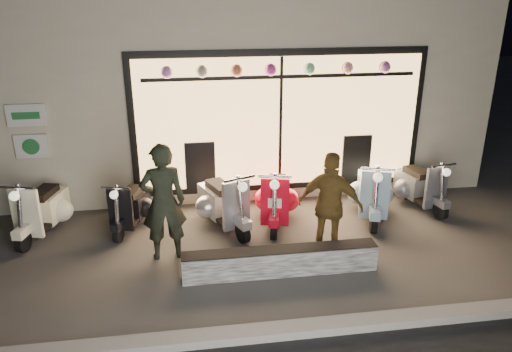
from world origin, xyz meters
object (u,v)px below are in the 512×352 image
at_px(scooter_red, 276,197).
at_px(woman, 331,205).
at_px(scooter_silver, 221,202).
at_px(man, 163,202).
at_px(graffiti_barrier, 280,261).

relative_size(scooter_red, woman, 0.89).
bearing_deg(scooter_silver, man, -154.83).
distance_m(graffiti_barrier, scooter_silver, 1.87).
bearing_deg(man, scooter_silver, -139.50).
distance_m(graffiti_barrier, scooter_red, 1.81).
xyz_separation_m(graffiti_barrier, scooter_red, (0.28, 1.78, 0.22)).
relative_size(scooter_silver, scooter_red, 0.99).
xyz_separation_m(graffiti_barrier, woman, (0.84, 0.43, 0.63)).
bearing_deg(woman, man, 20.76).
bearing_deg(scooter_red, man, -137.78).
bearing_deg(graffiti_barrier, woman, 27.01).
bearing_deg(scooter_red, woman, -53.67).
xyz_separation_m(scooter_silver, man, (-0.93, -0.99, 0.49)).
bearing_deg(woman, graffiti_barrier, 54.65).
distance_m(graffiti_barrier, man, 1.93).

